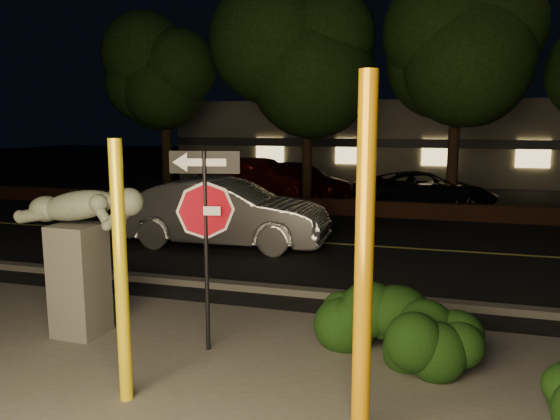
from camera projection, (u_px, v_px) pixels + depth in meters
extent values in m
plane|color=black|center=(364.00, 223.00, 16.17)|extent=(90.00, 90.00, 0.00)
cube|color=#4C4944|center=(225.00, 407.00, 5.74)|extent=(14.00, 6.00, 0.02)
cube|color=black|center=(347.00, 245.00, 13.33)|extent=(80.00, 8.00, 0.01)
cube|color=#C5C34E|center=(347.00, 244.00, 13.32)|extent=(80.00, 0.12, 0.00)
cube|color=#4C4944|center=(309.00, 292.00, 9.43)|extent=(80.00, 0.25, 0.12)
cube|color=#4C2718|center=(369.00, 208.00, 17.36)|extent=(40.00, 0.35, 0.50)
cube|color=black|center=(386.00, 194.00, 22.81)|extent=(40.00, 12.00, 0.01)
cube|color=#6E6A58|center=(401.00, 140.00, 30.07)|extent=(22.00, 10.00, 4.00)
cube|color=#333338|center=(393.00, 143.00, 25.24)|extent=(22.00, 0.20, 0.40)
cube|color=#FFD87F|center=(270.00, 150.00, 27.00)|extent=(1.40, 0.08, 1.20)
cube|color=#FFD87F|center=(350.00, 151.00, 25.90)|extent=(1.40, 0.08, 1.20)
cube|color=#FFD87F|center=(438.00, 153.00, 24.80)|extent=(1.40, 0.08, 1.20)
cube|color=#FFD87F|center=(533.00, 154.00, 23.70)|extent=(1.40, 0.08, 1.20)
cylinder|color=black|center=(166.00, 151.00, 20.92)|extent=(0.36, 0.36, 3.75)
ellipsoid|color=black|center=(163.00, 57.00, 20.36)|extent=(4.60, 4.60, 4.14)
cylinder|color=black|center=(307.00, 146.00, 19.55)|extent=(0.36, 0.36, 4.25)
ellipsoid|color=black|center=(308.00, 32.00, 18.92)|extent=(5.20, 5.20, 4.68)
cylinder|color=black|center=(453.00, 152.00, 17.82)|extent=(0.36, 0.36, 4.00)
ellipsoid|color=black|center=(459.00, 35.00, 17.23)|extent=(4.80, 4.80, 4.32)
cylinder|color=yellow|center=(121.00, 274.00, 5.67)|extent=(0.14, 0.14, 2.81)
cylinder|color=#F29E0A|center=(364.00, 266.00, 4.85)|extent=(0.17, 0.17, 3.41)
cylinder|color=black|center=(206.00, 254.00, 6.96)|extent=(0.06, 0.06, 2.62)
cube|color=white|center=(205.00, 210.00, 6.87)|extent=(0.39, 0.11, 0.11)
cube|color=black|center=(204.00, 162.00, 6.78)|extent=(0.87, 0.21, 0.28)
cube|color=white|center=(204.00, 162.00, 6.78)|extent=(0.55, 0.13, 0.11)
cube|color=#4C4944|center=(80.00, 281.00, 7.58)|extent=(0.64, 0.64, 1.59)
sphere|color=slate|center=(129.00, 202.00, 7.13)|extent=(0.37, 0.37, 0.37)
ellipsoid|color=black|center=(357.00, 311.00, 7.23)|extent=(1.89, 0.92, 0.98)
ellipsoid|color=black|center=(432.00, 334.00, 6.49)|extent=(1.53, 0.92, 0.96)
imported|color=#AFAFB3|center=(224.00, 213.00, 13.11)|extent=(5.02, 1.91, 1.63)
imported|color=maroon|center=(260.00, 176.00, 21.79)|extent=(5.09, 2.37, 1.69)
imported|color=#390606|center=(298.00, 181.00, 21.37)|extent=(5.15, 3.55, 1.38)
imported|color=black|center=(425.00, 191.00, 18.50)|extent=(5.22, 3.68, 1.32)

